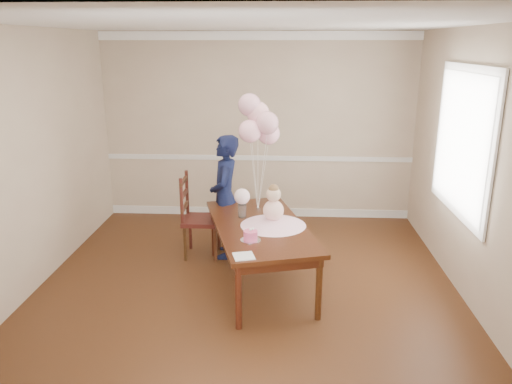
% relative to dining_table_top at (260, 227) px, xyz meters
% --- Properties ---
extents(floor, '(4.50, 5.00, 0.00)m').
position_rel_dining_table_top_xyz_m(floor, '(-0.13, -0.25, -0.66)').
color(floor, '#31190C').
rests_on(floor, ground).
extents(ceiling, '(4.50, 5.00, 0.02)m').
position_rel_dining_table_top_xyz_m(ceiling, '(-0.13, -0.25, 2.04)').
color(ceiling, white).
rests_on(ceiling, wall_back).
extents(wall_back, '(4.50, 0.02, 2.70)m').
position_rel_dining_table_top_xyz_m(wall_back, '(-0.13, 2.25, 0.69)').
color(wall_back, tan).
rests_on(wall_back, floor).
extents(wall_front, '(4.50, 0.02, 2.70)m').
position_rel_dining_table_top_xyz_m(wall_front, '(-0.13, -2.75, 0.69)').
color(wall_front, tan).
rests_on(wall_front, floor).
extents(wall_left, '(0.02, 5.00, 2.70)m').
position_rel_dining_table_top_xyz_m(wall_left, '(-2.38, -0.25, 0.69)').
color(wall_left, tan).
rests_on(wall_left, floor).
extents(wall_right, '(0.02, 5.00, 2.70)m').
position_rel_dining_table_top_xyz_m(wall_right, '(2.12, -0.25, 0.69)').
color(wall_right, tan).
rests_on(wall_right, floor).
extents(chair_rail_trim, '(4.50, 0.02, 0.07)m').
position_rel_dining_table_top_xyz_m(chair_rail_trim, '(-0.13, 2.24, 0.24)').
color(chair_rail_trim, silver).
rests_on(chair_rail_trim, wall_back).
extents(crown_molding, '(4.50, 0.02, 0.12)m').
position_rel_dining_table_top_xyz_m(crown_molding, '(-0.13, 2.24, 1.97)').
color(crown_molding, white).
rests_on(crown_molding, wall_back).
extents(baseboard_trim, '(4.50, 0.02, 0.12)m').
position_rel_dining_table_top_xyz_m(baseboard_trim, '(-0.13, 2.24, -0.60)').
color(baseboard_trim, silver).
rests_on(baseboard_trim, floor).
extents(window_frame, '(0.02, 1.66, 1.56)m').
position_rel_dining_table_top_xyz_m(window_frame, '(2.09, 0.25, 0.89)').
color(window_frame, white).
rests_on(window_frame, wall_right).
extents(window_blinds, '(0.01, 1.50, 1.40)m').
position_rel_dining_table_top_xyz_m(window_blinds, '(2.08, 0.25, 0.89)').
color(window_blinds, white).
rests_on(window_blinds, wall_right).
extents(dining_table_top, '(1.37, 2.01, 0.05)m').
position_rel_dining_table_top_xyz_m(dining_table_top, '(0.00, 0.00, 0.00)').
color(dining_table_top, black).
rests_on(dining_table_top, table_leg_fl).
extents(table_apron, '(1.25, 1.89, 0.09)m').
position_rel_dining_table_top_xyz_m(table_apron, '(0.00, -0.00, -0.07)').
color(table_apron, black).
rests_on(table_apron, table_leg_fl).
extents(table_leg_fl, '(0.08, 0.08, 0.64)m').
position_rel_dining_table_top_xyz_m(table_leg_fl, '(-0.15, -0.91, -0.34)').
color(table_leg_fl, black).
rests_on(table_leg_fl, floor).
extents(table_leg_fr, '(0.08, 0.08, 0.64)m').
position_rel_dining_table_top_xyz_m(table_leg_fr, '(0.59, -0.71, -0.34)').
color(table_leg_fr, black).
rests_on(table_leg_fr, floor).
extents(table_leg_bl, '(0.08, 0.08, 0.64)m').
position_rel_dining_table_top_xyz_m(table_leg_bl, '(-0.59, 0.71, -0.34)').
color(table_leg_bl, black).
rests_on(table_leg_bl, floor).
extents(table_leg_br, '(0.08, 0.08, 0.64)m').
position_rel_dining_table_top_xyz_m(table_leg_br, '(0.15, 0.91, -0.34)').
color(table_leg_br, black).
rests_on(table_leg_br, floor).
extents(baby_skirt, '(0.85, 0.85, 0.09)m').
position_rel_dining_table_top_xyz_m(baby_skirt, '(0.14, -0.01, 0.07)').
color(baby_skirt, '#F2B2D0').
rests_on(baby_skirt, dining_table_top).
extents(baby_torso, '(0.22, 0.22, 0.22)m').
position_rel_dining_table_top_xyz_m(baby_torso, '(0.14, -0.01, 0.19)').
color(baby_torso, pink).
rests_on(baby_torso, baby_skirt).
extents(baby_head, '(0.16, 0.16, 0.16)m').
position_rel_dining_table_top_xyz_m(baby_head, '(0.14, -0.01, 0.36)').
color(baby_head, beige).
rests_on(baby_head, baby_torso).
extents(baby_hair, '(0.11, 0.11, 0.11)m').
position_rel_dining_table_top_xyz_m(baby_hair, '(0.14, -0.01, 0.42)').
color(baby_hair, brown).
rests_on(baby_hair, baby_head).
extents(cake_platter, '(0.25, 0.25, 0.01)m').
position_rel_dining_table_top_xyz_m(cake_platter, '(-0.07, -0.45, 0.03)').
color(cake_platter, silver).
rests_on(cake_platter, dining_table_top).
extents(birthday_cake, '(0.17, 0.17, 0.09)m').
position_rel_dining_table_top_xyz_m(birthday_cake, '(-0.07, -0.45, 0.08)').
color(birthday_cake, '#DA4579').
rests_on(birthday_cake, cake_platter).
extents(cake_flower_a, '(0.03, 0.03, 0.03)m').
position_rel_dining_table_top_xyz_m(cake_flower_a, '(-0.07, -0.45, 0.14)').
color(cake_flower_a, white).
rests_on(cake_flower_a, birthday_cake).
extents(cake_flower_b, '(0.03, 0.03, 0.03)m').
position_rel_dining_table_top_xyz_m(cake_flower_b, '(-0.05, -0.42, 0.14)').
color(cake_flower_b, white).
rests_on(cake_flower_b, birthday_cake).
extents(rose_vase_near, '(0.11, 0.11, 0.15)m').
position_rel_dining_table_top_xyz_m(rose_vase_near, '(-0.20, 0.23, 0.10)').
color(rose_vase_near, silver).
rests_on(rose_vase_near, dining_table_top).
extents(roses_near, '(0.17, 0.17, 0.17)m').
position_rel_dining_table_top_xyz_m(roses_near, '(-0.20, 0.23, 0.26)').
color(roses_near, silver).
rests_on(roses_near, rose_vase_near).
extents(napkin, '(0.22, 0.22, 0.01)m').
position_rel_dining_table_top_xyz_m(napkin, '(-0.10, -0.83, 0.03)').
color(napkin, white).
rests_on(napkin, dining_table_top).
extents(balloon_weight, '(0.04, 0.04, 0.02)m').
position_rel_dining_table_top_xyz_m(balloon_weight, '(-0.04, 0.51, 0.03)').
color(balloon_weight, silver).
rests_on(balloon_weight, dining_table_top).
extents(balloon_a, '(0.26, 0.26, 0.26)m').
position_rel_dining_table_top_xyz_m(balloon_a, '(-0.13, 0.48, 0.94)').
color(balloon_a, '#FFB4CA').
rests_on(balloon_a, balloon_ribbon_a).
extents(balloon_b, '(0.26, 0.26, 0.26)m').
position_rel_dining_table_top_xyz_m(balloon_b, '(0.06, 0.49, 1.03)').
color(balloon_b, '#DA9BAD').
rests_on(balloon_b, balloon_ribbon_b).
extents(balloon_c, '(0.26, 0.26, 0.26)m').
position_rel_dining_table_top_xyz_m(balloon_c, '(-0.05, 0.60, 1.12)').
color(balloon_c, '#E8A4B2').
rests_on(balloon_c, balloon_ribbon_c).
extents(balloon_d, '(0.26, 0.26, 0.26)m').
position_rel_dining_table_top_xyz_m(balloon_d, '(-0.14, 0.60, 1.21)').
color(balloon_d, '#D798AE').
rests_on(balloon_d, balloon_ribbon_d).
extents(balloon_e, '(0.26, 0.26, 0.26)m').
position_rel_dining_table_top_xyz_m(balloon_e, '(0.07, 0.62, 0.89)').
color(balloon_e, '#FFB4CC').
rests_on(balloon_e, balloon_ribbon_e).
extents(balloon_ribbon_a, '(0.08, 0.03, 0.76)m').
position_rel_dining_table_top_xyz_m(balloon_ribbon_a, '(-0.09, 0.50, 0.42)').
color(balloon_ribbon_a, white).
rests_on(balloon_ribbon_a, balloon_weight).
extents(balloon_ribbon_b, '(0.10, 0.02, 0.85)m').
position_rel_dining_table_top_xyz_m(balloon_ribbon_b, '(0.01, 0.50, 0.46)').
color(balloon_ribbon_b, white).
rests_on(balloon_ribbon_b, balloon_weight).
extents(balloon_ribbon_c, '(0.01, 0.09, 0.95)m').
position_rel_dining_table_top_xyz_m(balloon_ribbon_c, '(-0.05, 0.56, 0.51)').
color(balloon_ribbon_c, white).
rests_on(balloon_ribbon_c, balloon_weight).
extents(balloon_ribbon_d, '(0.10, 0.07, 1.04)m').
position_rel_dining_table_top_xyz_m(balloon_ribbon_d, '(-0.09, 0.55, 0.55)').
color(balloon_ribbon_d, white).
rests_on(balloon_ribbon_d, balloon_weight).
extents(balloon_ribbon_e, '(0.11, 0.10, 0.71)m').
position_rel_dining_table_top_xyz_m(balloon_ribbon_e, '(0.01, 0.56, 0.39)').
color(balloon_ribbon_e, white).
rests_on(balloon_ribbon_e, balloon_weight).
extents(dining_chair_seat, '(0.45, 0.45, 0.05)m').
position_rel_dining_table_top_xyz_m(dining_chair_seat, '(-0.74, 0.73, -0.21)').
color(dining_chair_seat, '#37120F').
rests_on(dining_chair_seat, chair_leg_fl).
extents(chair_leg_fl, '(0.04, 0.04, 0.43)m').
position_rel_dining_table_top_xyz_m(chair_leg_fl, '(-0.92, 0.55, -0.45)').
color(chair_leg_fl, '#321D0D').
rests_on(chair_leg_fl, floor).
extents(chair_leg_fr, '(0.04, 0.04, 0.43)m').
position_rel_dining_table_top_xyz_m(chair_leg_fr, '(-0.56, 0.55, -0.45)').
color(chair_leg_fr, '#391B0F').
rests_on(chair_leg_fr, floor).
extents(chair_leg_bl, '(0.04, 0.04, 0.43)m').
position_rel_dining_table_top_xyz_m(chair_leg_bl, '(-0.93, 0.91, -0.45)').
color(chair_leg_bl, '#36120E').
rests_on(chair_leg_bl, floor).
extents(chair_leg_br, '(0.04, 0.04, 0.43)m').
position_rel_dining_table_top_xyz_m(chair_leg_br, '(-0.56, 0.92, -0.45)').
color(chair_leg_br, '#38180F').
rests_on(chair_leg_br, floor).
extents(chair_back_post_l, '(0.04, 0.04, 0.57)m').
position_rel_dining_table_top_xyz_m(chair_back_post_l, '(-0.94, 0.55, 0.09)').
color(chair_back_post_l, '#39140F').
rests_on(chair_back_post_l, dining_chair_seat).
extents(chair_back_post_r, '(0.04, 0.04, 0.57)m').
position_rel_dining_table_top_xyz_m(chair_back_post_r, '(-0.95, 0.91, 0.09)').
color(chair_back_post_r, '#34130E').
rests_on(chair_back_post_r, dining_chair_seat).
extents(chair_slat_low, '(0.04, 0.40, 0.05)m').
position_rel_dining_table_top_xyz_m(chair_slat_low, '(-0.95, 0.73, -0.04)').
color(chair_slat_low, '#3C1E10').
rests_on(chair_slat_low, dining_chair_seat).
extents(chair_slat_mid, '(0.04, 0.40, 0.05)m').
position_rel_dining_table_top_xyz_m(chair_slat_mid, '(-0.95, 0.73, 0.13)').
color(chair_slat_mid, '#35150E').
rests_on(chair_slat_mid, dining_chair_seat).
extents(chair_slat_top, '(0.04, 0.40, 0.05)m').
position_rel_dining_table_top_xyz_m(chair_slat_top, '(-0.95, 0.73, 0.29)').
color(chair_slat_top, '#341B0E').
rests_on(chair_slat_top, dining_chair_seat).
extents(woman, '(0.37, 0.55, 1.50)m').
position_rel_dining_table_top_xyz_m(woman, '(-0.46, 0.75, 0.09)').
color(woman, '#0E1433').
rests_on(woman, floor).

